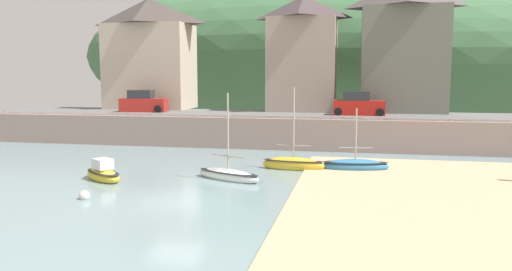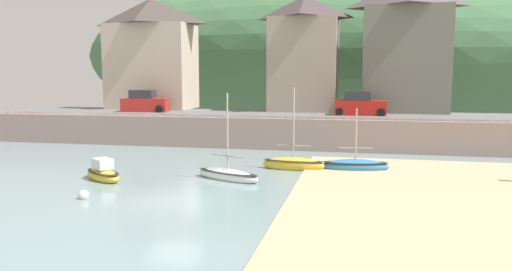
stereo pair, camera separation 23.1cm
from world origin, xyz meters
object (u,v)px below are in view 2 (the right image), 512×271
(rowboat_small_beached, at_px, (228,175))
(parked_car_near_slipway, at_px, (145,103))
(sailboat_white_hull, at_px, (103,174))
(waterfront_building_left, at_px, (152,53))
(church_with_spire, at_px, (391,37))
(dinghy_open_wooden, at_px, (293,164))
(mooring_buoy, at_px, (84,195))
(waterfront_building_centre, at_px, (304,53))
(sailboat_far_left, at_px, (355,166))
(parked_car_by_wall, at_px, (359,105))
(waterfront_building_right, at_px, (405,44))

(rowboat_small_beached, distance_m, parked_car_near_slipway, 20.08)
(sailboat_white_hull, xyz_separation_m, parked_car_near_slipway, (-5.43, 17.25, 2.87))
(waterfront_building_left, distance_m, parked_car_near_slipway, 6.57)
(church_with_spire, xyz_separation_m, dinghy_open_wooden, (-6.59, -20.63, -8.96))
(mooring_buoy, bearing_deg, waterfront_building_centre, 74.37)
(dinghy_open_wooden, relative_size, mooring_buoy, 10.24)
(parked_car_near_slipway, bearing_deg, sailboat_far_left, -38.01)
(waterfront_building_left, height_order, dinghy_open_wooden, waterfront_building_left)
(waterfront_building_left, bearing_deg, parked_car_by_wall, -12.57)
(rowboat_small_beached, height_order, parked_car_near_slipway, rowboat_small_beached)
(sailboat_white_hull, height_order, dinghy_open_wooden, dinghy_open_wooden)
(church_with_spire, relative_size, dinghy_open_wooden, 2.59)
(waterfront_building_centre, bearing_deg, mooring_buoy, -105.63)
(waterfront_building_centre, xyz_separation_m, sailboat_white_hull, (-8.42, -21.75, -7.38))
(sailboat_white_hull, bearing_deg, mooring_buoy, -37.25)
(parked_car_near_slipway, bearing_deg, waterfront_building_centre, 11.85)
(waterfront_building_centre, relative_size, waterfront_building_right, 0.89)
(waterfront_building_left, distance_m, rowboat_small_beached, 25.41)
(waterfront_building_left, xyz_separation_m, rowboat_small_beached, (13.28, -20.29, -7.57))
(dinghy_open_wooden, bearing_deg, waterfront_building_centre, 99.40)
(waterfront_building_centre, height_order, dinghy_open_wooden, waterfront_building_centre)
(dinghy_open_wooden, relative_size, parked_car_by_wall, 1.24)
(sailboat_white_hull, xyz_separation_m, rowboat_small_beached, (6.62, 1.45, -0.07))
(sailboat_white_hull, distance_m, mooring_buoy, 4.14)
(waterfront_building_centre, height_order, sailboat_white_hull, waterfront_building_centre)
(dinghy_open_wooden, bearing_deg, church_with_spire, 77.22)
(waterfront_building_centre, xyz_separation_m, mooring_buoy, (-7.19, -25.69, -7.56))
(sailboat_far_left, bearing_deg, church_with_spire, 75.50)
(sailboat_far_left, xyz_separation_m, parked_car_by_wall, (0.13, 11.69, 2.92))
(rowboat_small_beached, bearing_deg, sailboat_white_hull, -144.06)
(sailboat_far_left, relative_size, parked_car_by_wall, 0.98)
(waterfront_building_centre, distance_m, rowboat_small_beached, 21.69)
(waterfront_building_left, xyz_separation_m, waterfront_building_centre, (15.08, 0.00, -0.12))
(waterfront_building_centre, height_order, church_with_spire, church_with_spire)
(waterfront_building_left, xyz_separation_m, mooring_buoy, (7.89, -25.69, -7.68))
(dinghy_open_wooden, bearing_deg, rowboat_small_beached, -125.26)
(waterfront_building_left, relative_size, sailboat_far_left, 2.62)
(dinghy_open_wooden, height_order, mooring_buoy, dinghy_open_wooden)
(sailboat_far_left, relative_size, rowboat_small_beached, 0.83)
(mooring_buoy, bearing_deg, waterfront_building_left, 107.08)
(sailboat_white_hull, height_order, rowboat_small_beached, rowboat_small_beached)
(dinghy_open_wooden, relative_size, sailboat_far_left, 1.26)
(parked_car_near_slipway, distance_m, parked_car_by_wall, 18.95)
(dinghy_open_wooden, bearing_deg, parked_car_near_slipway, 146.26)
(waterfront_building_centre, bearing_deg, rowboat_small_beached, -95.06)
(waterfront_building_right, distance_m, sailboat_white_hull, 28.93)
(church_with_spire, bearing_deg, sailboat_far_left, -98.24)
(waterfront_building_left, bearing_deg, sailboat_far_left, -38.94)
(dinghy_open_wooden, height_order, sailboat_far_left, dinghy_open_wooden)
(waterfront_building_left, relative_size, mooring_buoy, 21.24)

